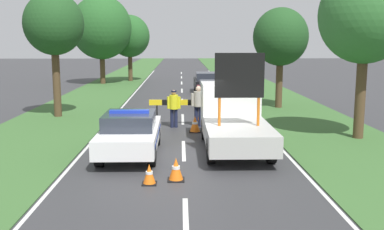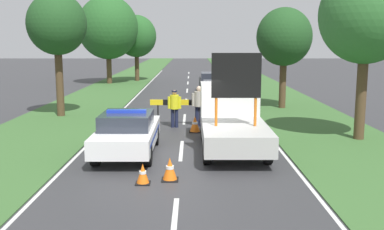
{
  "view_description": "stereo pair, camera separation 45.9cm",
  "coord_description": "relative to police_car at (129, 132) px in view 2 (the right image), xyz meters",
  "views": [
    {
      "loc": [
        -0.1,
        -14.34,
        3.7
      ],
      "look_at": [
        0.3,
        1.3,
        1.1
      ],
      "focal_mm": 42.0,
      "sensor_mm": 36.0,
      "label": 1
    },
    {
      "loc": [
        0.36,
        -14.34,
        3.7
      ],
      "look_at": [
        0.3,
        1.3,
        1.1
      ],
      "focal_mm": 42.0,
      "sensor_mm": 36.0,
      "label": 2
    }
  ],
  "objects": [
    {
      "name": "ground_plane",
      "position": [
        1.74,
        -0.02,
        -0.74
      ],
      "size": [
        160.0,
        160.0,
        0.0
      ],
      "primitive_type": "plane",
      "color": "#333335"
    },
    {
      "name": "lane_markings",
      "position": [
        1.74,
        10.83,
        -0.73
      ],
      "size": [
        6.87,
        60.96,
        0.01
      ],
      "color": "silver",
      "rests_on": "ground"
    },
    {
      "name": "grass_verge_left",
      "position": [
        -4.06,
        19.98,
        -0.72
      ],
      "size": [
        4.63,
        120.0,
        0.03
      ],
      "color": "#38602D",
      "rests_on": "ground"
    },
    {
      "name": "grass_verge_right",
      "position": [
        7.54,
        19.98,
        -0.72
      ],
      "size": [
        4.63,
        120.0,
        0.03
      ],
      "color": "#38602D",
      "rests_on": "ground"
    },
    {
      "name": "police_car",
      "position": [
        0.0,
        0.0,
        0.0
      ],
      "size": [
        1.81,
        4.51,
        1.5
      ],
      "rotation": [
        0.0,
        0.0,
        0.03
      ],
      "color": "white",
      "rests_on": "ground"
    },
    {
      "name": "work_truck",
      "position": [
        3.48,
        1.14,
        0.31
      ],
      "size": [
        2.08,
        5.4,
        3.32
      ],
      "rotation": [
        0.0,
        0.0,
        3.15
      ],
      "color": "white",
      "rests_on": "ground"
    },
    {
      "name": "road_barrier",
      "position": [
        1.96,
        5.23,
        0.21
      ],
      "size": [
        3.4,
        0.08,
        1.13
      ],
      "rotation": [
        0.0,
        0.0,
        -0.01
      ],
      "color": "black",
      "rests_on": "ground"
    },
    {
      "name": "police_officer",
      "position": [
        1.35,
        4.66,
        0.23
      ],
      "size": [
        0.58,
        0.37,
        1.62
      ],
      "rotation": [
        0.0,
        0.0,
        3.21
      ],
      "color": "#191E38",
      "rests_on": "ground"
    },
    {
      "name": "pedestrian_civilian",
      "position": [
        2.41,
        4.89,
        0.3
      ],
      "size": [
        0.63,
        0.4,
        1.76
      ],
      "rotation": [
        0.0,
        0.0,
        -0.49
      ],
      "color": "#191E38",
      "rests_on": "ground"
    },
    {
      "name": "traffic_cone_near_police",
      "position": [
        1.51,
        -2.77,
        -0.43
      ],
      "size": [
        0.45,
        0.45,
        0.62
      ],
      "color": "black",
      "rests_on": "ground"
    },
    {
      "name": "traffic_cone_centre_front",
      "position": [
        2.65,
        6.32,
        -0.38
      ],
      "size": [
        0.52,
        0.52,
        0.72
      ],
      "color": "black",
      "rests_on": "ground"
    },
    {
      "name": "traffic_cone_near_truck",
      "position": [
        2.22,
        3.64,
        -0.41
      ],
      "size": [
        0.48,
        0.48,
        0.67
      ],
      "color": "black",
      "rests_on": "ground"
    },
    {
      "name": "traffic_cone_behind_barrier",
      "position": [
        0.82,
        -3.08,
        -0.47
      ],
      "size": [
        0.38,
        0.38,
        0.54
      ],
      "color": "black",
      "rests_on": "ground"
    },
    {
      "name": "traffic_cone_lane_edge",
      "position": [
        -0.19,
        3.19,
        -0.47
      ],
      "size": [
        0.39,
        0.39,
        0.55
      ],
      "color": "black",
      "rests_on": "ground"
    },
    {
      "name": "queued_car_wagon_maroon",
      "position": [
        3.53,
        11.26,
        0.03
      ],
      "size": [
        1.74,
        4.51,
        1.42
      ],
      "rotation": [
        0.0,
        0.0,
        3.14
      ],
      "color": "maroon",
      "rests_on": "ground"
    },
    {
      "name": "queued_car_sedan_black",
      "position": [
        3.54,
        17.4,
        0.03
      ],
      "size": [
        1.8,
        4.69,
        1.47
      ],
      "rotation": [
        0.0,
        0.0,
        3.14
      ],
      "color": "black",
      "rests_on": "ground"
    },
    {
      "name": "roadside_tree_near_left",
      "position": [
        8.41,
        2.23,
        3.85
      ],
      "size": [
        3.38,
        3.38,
        6.39
      ],
      "color": "#4C3823",
      "rests_on": "ground"
    },
    {
      "name": "roadside_tree_near_right",
      "position": [
        -2.96,
        27.06,
        3.34
      ],
      "size": [
        3.62,
        3.62,
        6.0
      ],
      "color": "#4C3823",
      "rests_on": "ground"
    },
    {
      "name": "roadside_tree_mid_left",
      "position": [
        7.08,
        10.2,
        3.13
      ],
      "size": [
        2.99,
        2.99,
        5.47
      ],
      "color": "#4C3823",
      "rests_on": "ground"
    },
    {
      "name": "roadside_tree_mid_right",
      "position": [
        -4.37,
        7.52,
        3.7
      ],
      "size": [
        2.84,
        2.84,
        5.98
      ],
      "color": "#4C3823",
      "rests_on": "ground"
    },
    {
      "name": "roadside_tree_far_left",
      "position": [
        -5.05,
        24.46,
        4.04
      ],
      "size": [
        5.1,
        5.1,
        7.47
      ],
      "color": "#4C3823",
      "rests_on": "ground"
    }
  ]
}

